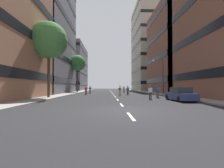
{
  "coord_description": "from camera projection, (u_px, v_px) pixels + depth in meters",
  "views": [
    {
      "loc": [
        -1.29,
        -10.07,
        1.61
      ],
      "look_at": [
        0.0,
        27.87,
        2.22
      ],
      "focal_mm": 24.05,
      "sensor_mm": 36.0,
      "label": 1
    }
  ],
  "objects": [
    {
      "name": "sidewalk_right",
      "position": [
        148.0,
        92.0,
        38.7
      ],
      "size": [
        2.51,
        69.23,
        0.14
      ],
      "primitive_type": "cube",
      "color": "gray",
      "rests_on": "ground_plane"
    },
    {
      "name": "skater_0",
      "position": [
        158.0,
        91.0,
        20.96
      ],
      "size": [
        0.54,
        0.91,
        1.78
      ],
      "color": "brown",
      "rests_on": "ground_plane"
    },
    {
      "name": "skater_1",
      "position": [
        120.0,
        90.0,
        26.1
      ],
      "size": [
        0.56,
        0.92,
        1.78
      ],
      "color": "brown",
      "rests_on": "ground_plane"
    },
    {
      "name": "building_right_mid",
      "position": [
        191.0,
        50.0,
        36.15
      ],
      "size": [
        16.72,
        17.53,
        20.82
      ],
      "color": "brown",
      "rests_on": "ground_plane"
    },
    {
      "name": "building_left_mid",
      "position": [
        31.0,
        30.0,
        34.94
      ],
      "size": [
        16.72,
        19.05,
        29.33
      ],
      "color": "slate",
      "rests_on": "ground_plane"
    },
    {
      "name": "ground_plane",
      "position": [
        112.0,
        93.0,
        35.24
      ],
      "size": [
        151.05,
        151.05,
        0.0
      ],
      "primitive_type": "plane",
      "color": "black"
    },
    {
      "name": "parked_car_near",
      "position": [
        180.0,
        95.0,
        16.7
      ],
      "size": [
        1.82,
        4.4,
        1.52
      ],
      "color": "navy",
      "rests_on": "ground_plane"
    },
    {
      "name": "building_right_far",
      "position": [
        155.0,
        48.0,
        63.0
      ],
      "size": [
        16.72,
        20.13,
        35.5
      ],
      "color": "#B2A893",
      "rests_on": "ground_plane"
    },
    {
      "name": "skater_5",
      "position": [
        86.0,
        90.0,
        28.91
      ],
      "size": [
        0.55,
        0.92,
        1.78
      ],
      "color": "brown",
      "rests_on": "ground_plane"
    },
    {
      "name": "skater_6",
      "position": [
        150.0,
        91.0,
        18.61
      ],
      "size": [
        0.56,
        0.92,
        1.78
      ],
      "color": "brown",
      "rests_on": "ground_plane"
    },
    {
      "name": "skater_2",
      "position": [
        128.0,
        90.0,
        28.3
      ],
      "size": [
        0.54,
        0.91,
        1.78
      ],
      "color": "brown",
      "rests_on": "ground_plane"
    },
    {
      "name": "sidewalk_left",
      "position": [
        75.0,
        92.0,
        38.07
      ],
      "size": [
        2.51,
        69.23,
        0.14
      ],
      "primitive_type": "cube",
      "color": "gray",
      "rests_on": "ground_plane"
    },
    {
      "name": "street_tree_mid",
      "position": [
        49.0,
        40.0,
        20.76
      ],
      "size": [
        5.08,
        5.08,
        10.42
      ],
      "color": "#4C3823",
      "rests_on": "sidewalk_left"
    },
    {
      "name": "building_left_far",
      "position": [
        64.0,
        68.0,
        61.59
      ],
      "size": [
        16.72,
        21.05,
        18.12
      ],
      "color": "slate",
      "rests_on": "ground_plane"
    },
    {
      "name": "skater_3",
      "position": [
        90.0,
        89.0,
        34.15
      ],
      "size": [
        0.54,
        0.91,
        1.78
      ],
      "color": "brown",
      "rests_on": "ground_plane"
    },
    {
      "name": "street_tree_near",
      "position": [
        77.0,
        63.0,
        40.87
      ],
      "size": [
        4.33,
        4.33,
        10.02
      ],
      "color": "#4C3823",
      "rests_on": "sidewalk_left"
    },
    {
      "name": "skater_4",
      "position": [
        124.0,
        89.0,
        39.62
      ],
      "size": [
        0.54,
        0.91,
        1.78
      ],
      "color": "brown",
      "rests_on": "ground_plane"
    },
    {
      "name": "streetlamp_right",
      "position": [
        161.0,
        73.0,
        27.68
      ],
      "size": [
        2.13,
        0.3,
        6.5
      ],
      "color": "#3F3F44",
      "rests_on": "sidewalk_right"
    },
    {
      "name": "lane_markings",
      "position": [
        112.0,
        93.0,
        35.56
      ],
      "size": [
        0.16,
        57.2,
        0.01
      ],
      "color": "silver",
      "rests_on": "ground_plane"
    }
  ]
}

